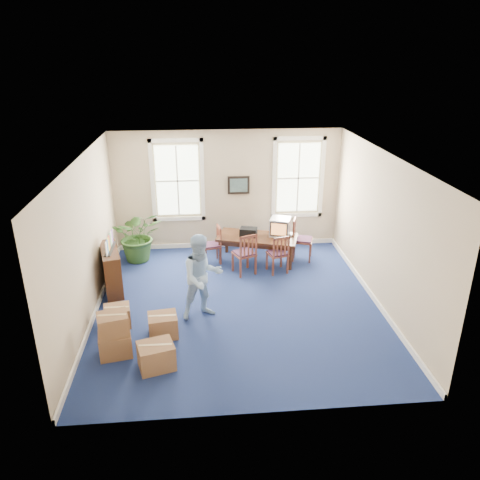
{
  "coord_description": "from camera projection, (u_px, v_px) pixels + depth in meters",
  "views": [
    {
      "loc": [
        -0.75,
        -8.74,
        5.11
      ],
      "look_at": [
        0.1,
        0.6,
        1.25
      ],
      "focal_mm": 35.0,
      "sensor_mm": 36.0,
      "label": 1
    }
  ],
  "objects": [
    {
      "name": "conference_table",
      "position": [
        257.0,
        248.0,
        12.0
      ],
      "size": [
        2.17,
        1.46,
        0.68
      ],
      "primitive_type": null,
      "rotation": [
        0.0,
        0.0,
        -0.3
      ],
      "color": "#3E2212",
      "rests_on": "ground"
    },
    {
      "name": "wall_picture",
      "position": [
        239.0,
        185.0,
        12.36
      ],
      "size": [
        0.58,
        0.06,
        0.48
      ],
      "primitive_type": null,
      "color": "black",
      "rests_on": "ground"
    },
    {
      "name": "game_console",
      "position": [
        291.0,
        234.0,
        11.94
      ],
      "size": [
        0.21,
        0.24,
        0.05
      ],
      "primitive_type": "cube",
      "rotation": [
        0.0,
        0.0,
        -0.22
      ],
      "color": "white",
      "rests_on": "conference_table"
    },
    {
      "name": "man",
      "position": [
        202.0,
        277.0,
        9.29
      ],
      "size": [
        1.04,
        0.91,
        1.78
      ],
      "primitive_type": "imported",
      "rotation": [
        0.0,
        0.0,
        0.32
      ],
      "color": "#9CC1E7",
      "rests_on": "ground"
    },
    {
      "name": "floor",
      "position": [
        238.0,
        304.0,
        10.05
      ],
      "size": [
        6.5,
        6.5,
        0.0
      ],
      "primitive_type": "plane",
      "color": "navy",
      "rests_on": "ground"
    },
    {
      "name": "equipment_bag",
      "position": [
        248.0,
        232.0,
        11.86
      ],
      "size": [
        0.48,
        0.38,
        0.21
      ],
      "primitive_type": "cube",
      "rotation": [
        0.0,
        0.0,
        -0.29
      ],
      "color": "black",
      "rests_on": "conference_table"
    },
    {
      "name": "window_left",
      "position": [
        178.0,
        181.0,
        12.19
      ],
      "size": [
        1.4,
        0.12,
        2.2
      ],
      "primitive_type": null,
      "color": "white",
      "rests_on": "ground"
    },
    {
      "name": "ceiling",
      "position": [
        238.0,
        157.0,
        8.83
      ],
      "size": [
        6.5,
        6.5,
        0.0
      ],
      "primitive_type": "plane",
      "rotation": [
        3.14,
        0.0,
        0.0
      ],
      "color": "white",
      "rests_on": "ground"
    },
    {
      "name": "baseboard_right",
      "position": [
        372.0,
        296.0,
        10.28
      ],
      "size": [
        0.04,
        6.5,
        0.12
      ],
      "primitive_type": "cube",
      "color": "white",
      "rests_on": "ground"
    },
    {
      "name": "chair_end_left",
      "position": [
        211.0,
        245.0,
        11.85
      ],
      "size": [
        0.51,
        0.51,
        0.97
      ],
      "primitive_type": null,
      "rotation": [
        0.0,
        0.0,
        -1.38
      ],
      "color": "brown",
      "rests_on": "ground"
    },
    {
      "name": "credenza",
      "position": [
        112.0,
        272.0,
        10.42
      ],
      "size": [
        0.64,
        1.29,
        0.97
      ],
      "primitive_type": "cube",
      "rotation": [
        0.0,
        0.0,
        0.24
      ],
      "color": "#3E2212",
      "rests_on": "ground"
    },
    {
      "name": "wall_back",
      "position": [
        227.0,
        190.0,
        12.44
      ],
      "size": [
        6.5,
        0.0,
        6.5
      ],
      "primitive_type": "plane",
      "rotation": [
        1.57,
        0.0,
        0.0
      ],
      "color": "tan",
      "rests_on": "ground"
    },
    {
      "name": "brochure_rack",
      "position": [
        110.0,
        245.0,
        10.17
      ],
      "size": [
        0.14,
        0.76,
        0.34
      ],
      "primitive_type": null,
      "rotation": [
        0.0,
        0.0,
        -0.01
      ],
      "color": "#99999E",
      "rests_on": "credenza"
    },
    {
      "name": "chair_end_right",
      "position": [
        303.0,
        239.0,
        12.02
      ],
      "size": [
        0.61,
        0.61,
        1.1
      ],
      "primitive_type": null,
      "rotation": [
        0.0,
        0.0,
        1.28
      ],
      "color": "brown",
      "rests_on": "ground"
    },
    {
      "name": "chair_near_right",
      "position": [
        277.0,
        253.0,
        11.35
      ],
      "size": [
        0.54,
        0.54,
        0.99
      ],
      "primitive_type": null,
      "rotation": [
        0.0,
        0.0,
        3.39
      ],
      "color": "brown",
      "rests_on": "ground"
    },
    {
      "name": "chair_near_left",
      "position": [
        244.0,
        253.0,
        11.27
      ],
      "size": [
        0.62,
        0.62,
        1.06
      ],
      "primitive_type": null,
      "rotation": [
        0.0,
        0.0,
        3.52
      ],
      "color": "brown",
      "rests_on": "ground"
    },
    {
      "name": "crt_tv",
      "position": [
        280.0,
        227.0,
        11.88
      ],
      "size": [
        0.64,
        0.67,
        0.45
      ],
      "primitive_type": null,
      "rotation": [
        0.0,
        0.0,
        -0.34
      ],
      "color": "#B7B7BC",
      "rests_on": "conference_table"
    },
    {
      "name": "potted_plant",
      "position": [
        138.0,
        235.0,
        11.93
      ],
      "size": [
        1.33,
        1.19,
        1.36
      ],
      "primitive_type": "imported",
      "rotation": [
        0.0,
        0.0,
        0.11
      ],
      "color": "#294E1D",
      "rests_on": "ground"
    },
    {
      "name": "window_right",
      "position": [
        298.0,
        178.0,
        12.46
      ],
      "size": [
        1.4,
        0.12,
        2.2
      ],
      "primitive_type": null,
      "color": "white",
      "rests_on": "ground"
    },
    {
      "name": "baseboard_back",
      "position": [
        228.0,
        244.0,
        12.99
      ],
      "size": [
        6.0,
        0.04,
        0.12
      ],
      "primitive_type": "cube",
      "color": "white",
      "rests_on": "ground"
    },
    {
      "name": "wall_left",
      "position": [
        86.0,
        241.0,
        9.19
      ],
      "size": [
        0.0,
        6.5,
        6.5
      ],
      "primitive_type": "plane",
      "rotation": [
        1.57,
        0.0,
        1.57
      ],
      "color": "tan",
      "rests_on": "ground"
    },
    {
      "name": "baseboard_left",
      "position": [
        97.0,
        308.0,
        9.78
      ],
      "size": [
        0.04,
        6.5,
        0.12
      ],
      "primitive_type": "cube",
      "color": "white",
      "rests_on": "ground"
    },
    {
      "name": "wall_right",
      "position": [
        382.0,
        231.0,
        9.69
      ],
      "size": [
        0.0,
        6.5,
        6.5
      ],
      "primitive_type": "plane",
      "rotation": [
        1.57,
        0.0,
        -1.57
      ],
      "color": "tan",
      "rests_on": "ground"
    },
    {
      "name": "wall_front",
      "position": [
        258.0,
        322.0,
        6.45
      ],
      "size": [
        6.5,
        0.0,
        6.5
      ],
      "primitive_type": "plane",
      "rotation": [
        -1.57,
        0.0,
        0.0
      ],
      "color": "tan",
      "rests_on": "ground"
    },
    {
      "name": "cardboard_boxes",
      "position": [
        127.0,
        330.0,
        8.37
      ],
      "size": [
        1.79,
        1.79,
        0.86
      ],
      "primitive_type": null,
      "rotation": [
        0.0,
        0.0,
        0.21
      ],
      "color": "#8C603D",
      "rests_on": "ground"
    }
  ]
}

